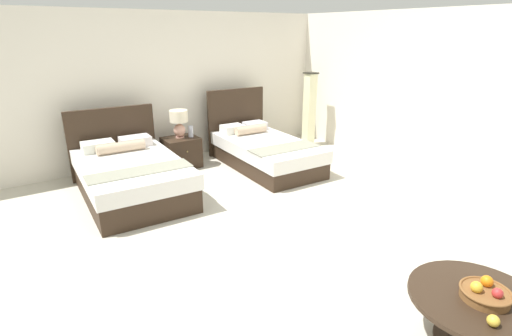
% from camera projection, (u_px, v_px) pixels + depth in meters
% --- Properties ---
extents(ground_plane, '(9.88, 10.22, 0.02)m').
position_uv_depth(ground_plane, '(280.00, 230.00, 4.56)').
color(ground_plane, beige).
extents(wall_back, '(9.88, 0.12, 2.53)m').
position_uv_depth(wall_back, '(167.00, 88.00, 6.73)').
color(wall_back, white).
rests_on(wall_back, ground).
extents(wall_side_right, '(0.12, 5.82, 2.53)m').
position_uv_depth(wall_side_right, '(426.00, 94.00, 6.08)').
color(wall_side_right, white).
rests_on(wall_side_right, ground).
extents(bed_near_window, '(1.37, 2.08, 1.10)m').
position_uv_depth(bed_near_window, '(130.00, 175.00, 5.42)').
color(bed_near_window, '#302217').
rests_on(bed_near_window, ground).
extents(bed_near_corner, '(1.20, 2.14, 1.20)m').
position_uv_depth(bed_near_corner, '(263.00, 150.00, 6.63)').
color(bed_near_corner, '#302217').
rests_on(bed_near_corner, ground).
extents(nightstand, '(0.57, 0.50, 0.51)m').
position_uv_depth(nightstand, '(181.00, 152.00, 6.58)').
color(nightstand, '#302217').
rests_on(nightstand, ground).
extents(table_lamp, '(0.30, 0.30, 0.46)m').
position_uv_depth(table_lamp, '(179.00, 121.00, 6.41)').
color(table_lamp, '#DA9E89').
rests_on(table_lamp, nightstand).
extents(vase, '(0.08, 0.08, 0.19)m').
position_uv_depth(vase, '(191.00, 131.00, 6.52)').
color(vase, silver).
rests_on(vase, nightstand).
extents(coffee_table, '(0.95, 0.95, 0.40)m').
position_uv_depth(coffee_table, '(476.00, 307.00, 2.82)').
color(coffee_table, '#302217').
rests_on(coffee_table, ground).
extents(fruit_bowl, '(0.35, 0.35, 0.15)m').
position_uv_depth(fruit_bowl, '(485.00, 293.00, 2.75)').
color(fruit_bowl, brown).
rests_on(fruit_bowl, coffee_table).
extents(loose_apple, '(0.08, 0.08, 0.08)m').
position_uv_depth(loose_apple, '(493.00, 321.00, 2.50)').
color(loose_apple, gold).
rests_on(loose_apple, coffee_table).
extents(floor_lamp_corner, '(0.22, 0.22, 1.45)m').
position_uv_depth(floor_lamp_corner, '(309.00, 110.00, 7.68)').
color(floor_lamp_corner, black).
rests_on(floor_lamp_corner, ground).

